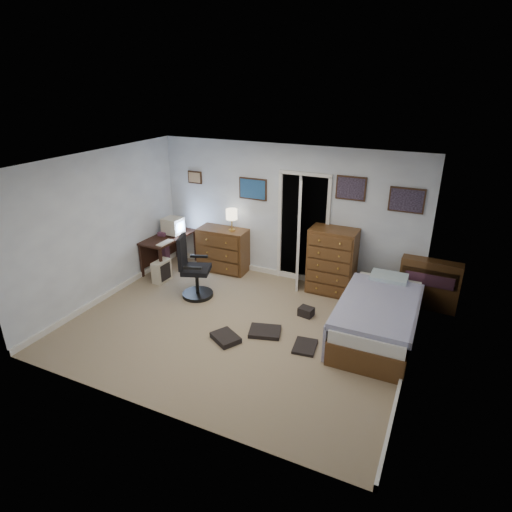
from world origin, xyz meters
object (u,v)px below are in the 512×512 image
(tall_dresser, at_px, (332,261))
(bed, at_px, (377,317))
(office_chair, at_px, (193,274))
(computer_desk, at_px, (166,243))
(low_dresser, at_px, (223,250))

(tall_dresser, bearing_deg, bed, -47.21)
(office_chair, relative_size, bed, 0.54)
(computer_desk, distance_m, low_dresser, 1.16)
(computer_desk, relative_size, low_dresser, 1.25)
(computer_desk, xyz_separation_m, tall_dresser, (3.27, 0.37, 0.06))
(office_chair, bearing_deg, low_dresser, 73.40)
(computer_desk, xyz_separation_m, low_dresser, (1.08, 0.39, -0.10))
(computer_desk, xyz_separation_m, bed, (4.27, -0.73, -0.21))
(office_chair, bearing_deg, bed, -18.32)
(office_chair, xyz_separation_m, tall_dresser, (2.12, 1.17, 0.16))
(low_dresser, relative_size, tall_dresser, 0.82)
(low_dresser, height_order, tall_dresser, tall_dresser)
(office_chair, height_order, low_dresser, office_chair)
(computer_desk, bearing_deg, tall_dresser, 8.56)
(low_dresser, relative_size, bed, 0.47)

